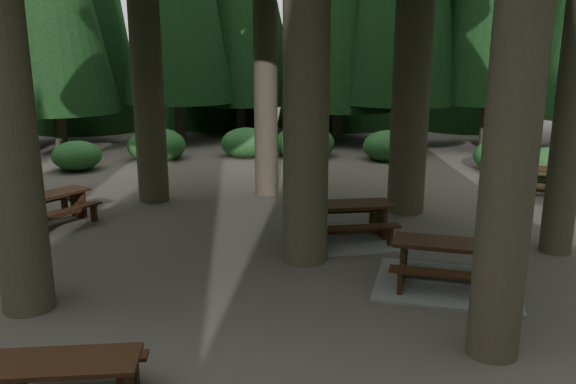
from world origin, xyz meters
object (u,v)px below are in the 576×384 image
(picnic_table_d, at_px, (537,178))
(picnic_table_b, at_px, (52,204))
(picnic_table_a, at_px, (447,271))
(picnic_table_c, at_px, (347,227))
(picnic_table_e, at_px, (63,380))

(picnic_table_d, bearing_deg, picnic_table_b, -139.07)
(picnic_table_a, relative_size, picnic_table_d, 1.06)
(picnic_table_b, relative_size, picnic_table_d, 0.93)
(picnic_table_b, height_order, picnic_table_c, picnic_table_c)
(picnic_table_a, xyz_separation_m, picnic_table_b, (-8.77, 1.27, 0.22))
(picnic_table_b, bearing_deg, picnic_table_a, -79.10)
(picnic_table_d, distance_m, picnic_table_e, 13.38)
(picnic_table_a, relative_size, picnic_table_b, 1.14)
(picnic_table_d, bearing_deg, picnic_table_e, -104.38)
(picnic_table_a, relative_size, picnic_table_c, 0.79)
(picnic_table_a, height_order, picnic_table_b, picnic_table_a)
(picnic_table_a, distance_m, picnic_table_d, 7.40)
(picnic_table_a, distance_m, picnic_table_b, 8.87)
(picnic_table_b, xyz_separation_m, picnic_table_d, (11.13, 5.74, 0.06))
(picnic_table_d, relative_size, picnic_table_e, 1.12)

